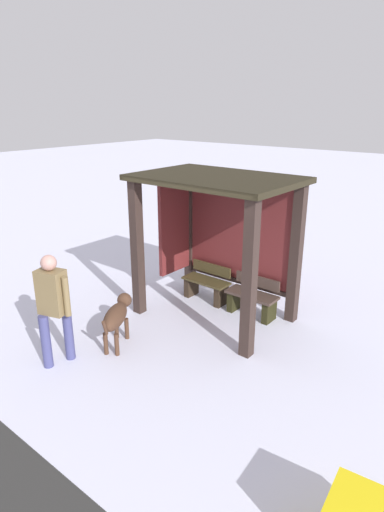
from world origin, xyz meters
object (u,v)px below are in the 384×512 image
person_walking (53,302)px  bus_shelter (218,217)px  bench_left_inside (207,285)px  bench_center_inside (252,299)px  dog (117,316)px

person_walking → bus_shelter: bearing=75.1°
bench_left_inside → person_walking: (-0.37, -3.12, 0.67)m
bench_left_inside → bench_center_inside: (1.03, -0.00, 0.01)m
bus_shelter → dog: size_ratio=2.66×
bench_center_inside → dog: (-1.12, -2.22, 0.19)m
bench_left_inside → bus_shelter: bearing=-30.2°
bench_center_inside → dog: 2.49m
bench_left_inside → person_walking: bearing=-96.7°
dog → bus_shelter: bearing=76.3°
bus_shelter → bench_left_inside: bearing=149.8°
bus_shelter → dog: bearing=-103.7°
person_walking → dog: (0.28, 0.90, -0.48)m
bench_left_inside → dog: bearing=-92.1°
bus_shelter → bench_center_inside: (0.63, 0.23, -1.46)m
person_walking → dog: bearing=72.6°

